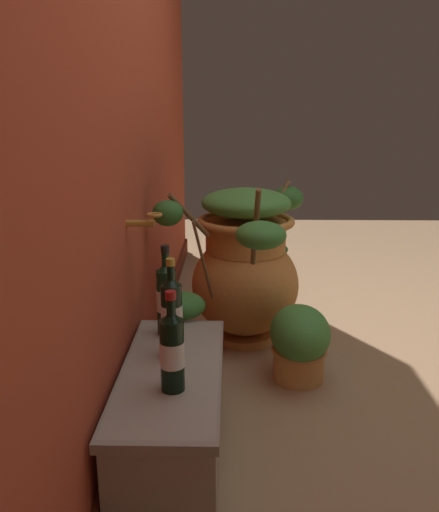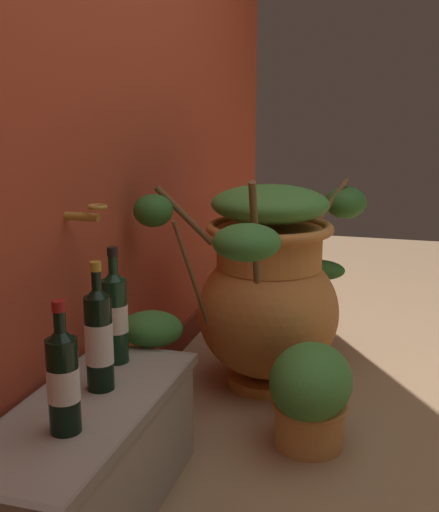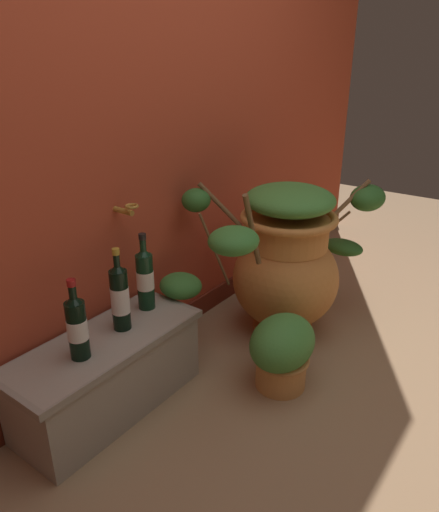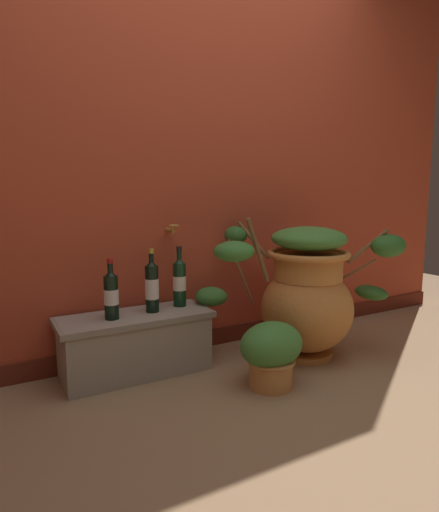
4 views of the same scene
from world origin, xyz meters
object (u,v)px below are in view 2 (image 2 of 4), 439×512
object	(u,v)px
wine_bottle_right	(115,313)
potted_shrub	(310,393)
terracotta_urn	(268,286)
wine_bottle_left	(99,336)
wine_bottle_middle	(63,377)

from	to	relation	value
wine_bottle_right	potted_shrub	bearing A→B (deg)	-64.58
wine_bottle_right	potted_shrub	world-z (taller)	wine_bottle_right
terracotta_urn	wine_bottle_right	world-z (taller)	terracotta_urn
terracotta_urn	wine_bottle_left	xyz separation A→B (m)	(-0.84, 0.27, 0.08)
wine_bottle_left	wine_bottle_right	world-z (taller)	wine_bottle_left
terracotta_urn	potted_shrub	world-z (taller)	terracotta_urn
wine_bottle_right	potted_shrub	xyz separation A→B (m)	(0.25, -0.53, -0.29)
terracotta_urn	wine_bottle_middle	distance (m)	1.09
potted_shrub	wine_bottle_left	bearing A→B (deg)	131.19
wine_bottle_middle	potted_shrub	xyz separation A→B (m)	(0.66, -0.47, -0.28)
terracotta_urn	potted_shrub	size ratio (longest dim) A/B	3.35
wine_bottle_left	wine_bottle_middle	xyz separation A→B (m)	(-0.23, -0.02, -0.01)
wine_bottle_left	potted_shrub	world-z (taller)	wine_bottle_left
terracotta_urn	wine_bottle_left	world-z (taller)	terracotta_urn
wine_bottle_middle	potted_shrub	distance (m)	0.86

